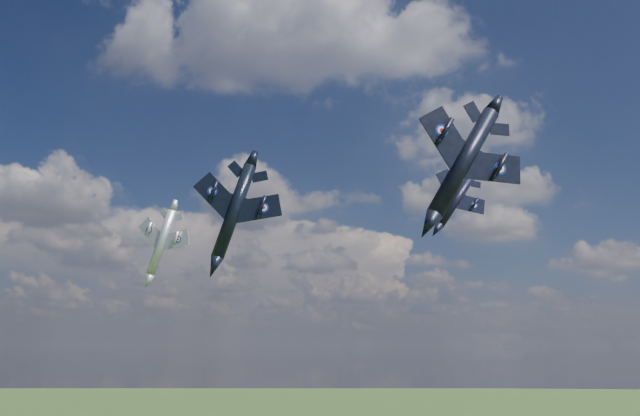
# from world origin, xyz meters

# --- Properties ---
(jet_lead_navy) EXTENTS (14.13, 17.60, 6.69)m
(jet_lead_navy) POSITION_xyz_m (-8.13, 9.71, 81.71)
(jet_lead_navy) COLOR black
(jet_right_navy) EXTENTS (14.47, 17.25, 8.11)m
(jet_right_navy) POSITION_xyz_m (16.29, -9.63, 81.14)
(jet_right_navy) COLOR black
(jet_high_navy) EXTENTS (14.61, 16.76, 8.26)m
(jet_high_navy) POSITION_xyz_m (20.46, 32.24, 87.64)
(jet_high_navy) COLOR black
(jet_left_silver) EXTENTS (13.04, 15.38, 5.67)m
(jet_left_silver) POSITION_xyz_m (-21.97, 23.53, 80.41)
(jet_left_silver) COLOR #A2A3AC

